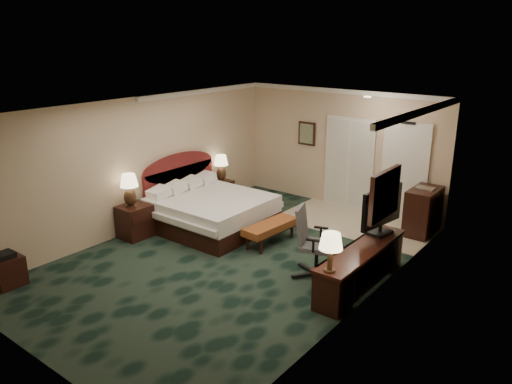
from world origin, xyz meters
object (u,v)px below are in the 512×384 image
Objects in this scene: nightstand_far at (221,192)px; side_table at (7,271)px; tv at (382,211)px; minibar at (423,211)px; lamp_near at (130,190)px; lamp_far at (221,168)px; bed at (212,213)px; desk at (361,267)px; bed_bench at (270,233)px; nightstand_near at (135,221)px; desk_chair at (317,243)px.

nightstand_far reaches higher than side_table.
minibar is at bearing 99.88° from tv.
lamp_near reaches higher than minibar.
lamp_far is 1.29× the size of side_table.
tv reaches higher than lamp_far.
bed is 3.62m from tv.
bed_bench is at bearing 166.85° from desk.
bed reaches higher than desk.
bed is 1.64m from nightstand_far.
lamp_near reaches higher than side_table.
minibar is (3.53, 2.38, 0.13)m from bed.
lamp_near reaches higher than desk.
minibar is at bearing 39.56° from nightstand_near.
tv is 1.20m from desk_chair.
lamp_far reaches higher than bed.
nightstand_far is 0.86× the size of lamp_far.
lamp_near is 2.84m from bed_bench.
bed_bench is (1.41, 0.11, -0.13)m from bed.
lamp_near is 2.60m from side_table.
tv is (4.44, 1.65, 0.09)m from lamp_near.
desk_chair reaches higher than lamp_far.
nightstand_far is at bearing 91.01° from nightstand_near.
bed is 1.42m from bed_bench.
desk_chair is at bearing -19.67° from bed_bench.
desk_chair reaches higher than desk.
tv is 1.09× the size of minibar.
lamp_near is 4.74m from tv.
nightstand_far is 0.83× the size of lamp_near.
side_table is at bearing -142.52° from desk.
minibar is (4.47, 1.04, 0.20)m from nightstand_far.
tv reaches higher than bed_bench.
tv is at bearing 5.21° from bed.
lamp_far is 4.22m from desk_chair.
tv is (4.48, -1.03, 0.21)m from lamp_far.
lamp_near is at bearing -140.11° from minibar.
desk_chair is at bearing 11.42° from nightstand_near.
nightstand_far is 4.82m from desk.
bed is 3.29× the size of nightstand_near.
lamp_far is 4.61m from minibar.
desk reaches higher than nightstand_near.
bed_bench is 1.02× the size of desk_chair.
desk_chair is at bearing -170.08° from desk.
desk is at bearing 11.84° from lamp_near.
minibar is (0.71, 2.90, -0.12)m from desk_chair.
side_table is (-2.33, -3.94, 0.04)m from bed_bench.
bed_bench is at bearing 59.40° from side_table.
bed is 4.26m from minibar.
desk is at bearing 37.48° from side_table.
nightstand_near is (-0.89, -1.27, -0.01)m from bed.
bed is 1.73m from lamp_near.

